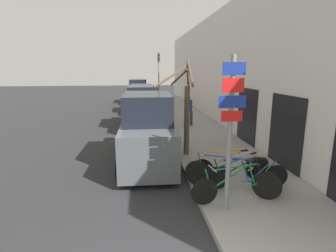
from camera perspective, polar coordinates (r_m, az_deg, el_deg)
name	(u,v)px	position (r m, az deg, el deg)	size (l,w,h in m)	color
ground_plane	(146,131)	(13.97, -4.90, -1.14)	(80.00, 80.00, 0.00)	#28282B
sidewalk_curb	(184,119)	(16.95, 3.57, 1.54)	(3.20, 32.00, 0.15)	gray
building_facade	(213,69)	(16.98, 9.72, 12.12)	(0.23, 32.00, 6.50)	silver
signpost	(230,127)	(5.65, 13.40, -0.27)	(0.57, 0.12, 3.38)	gray
bicycle_0	(239,185)	(6.62, 15.10, -12.29)	(2.37, 0.50, 0.89)	black
bicycle_1	(230,177)	(6.95, 13.40, -10.74)	(2.09, 1.35, 0.96)	black
bicycle_2	(245,175)	(7.26, 16.50, -10.21)	(2.30, 0.44, 0.86)	black
bicycle_3	(242,170)	(7.58, 15.79, -9.24)	(1.94, 0.81, 0.85)	black
bicycle_4	(229,167)	(7.63, 13.23, -8.75)	(2.27, 0.44, 0.92)	black
parked_car_0	(148,132)	(9.13, -4.44, -1.30)	(2.05, 4.72, 2.44)	#51565B
parked_car_1	(142,109)	(14.77, -5.72, 3.73)	(2.09, 4.52, 2.34)	gray
parked_car_2	(142,100)	(20.05, -5.71, 5.74)	(2.11, 4.77, 2.11)	maroon
parked_car_3	(138,92)	(25.72, -6.50, 7.30)	(2.06, 4.84, 2.27)	black
pedestrian_near	(189,108)	(14.60, 4.60, 3.82)	(0.43, 0.36, 1.63)	#333338
street_tree	(185,111)	(9.43, 3.83, 3.27)	(1.43, 1.53, 3.38)	brown
traffic_light	(159,71)	(23.13, -2.03, 11.81)	(0.20, 0.30, 4.50)	gray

